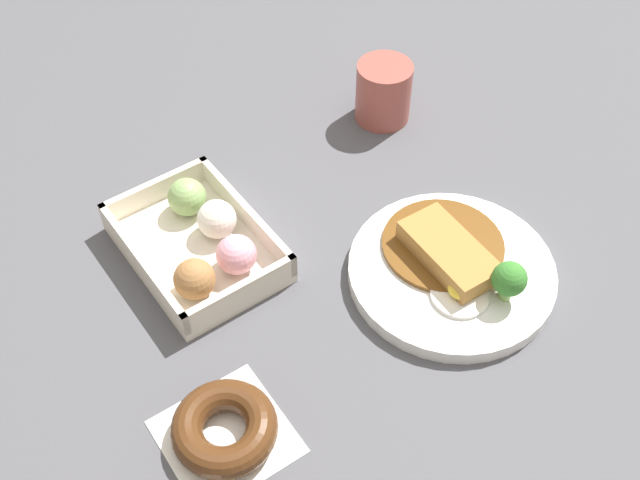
{
  "coord_description": "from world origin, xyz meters",
  "views": [
    {
      "loc": [
        -0.43,
        0.36,
        0.7
      ],
      "look_at": [
        0.04,
        0.02,
        0.03
      ],
      "focal_mm": 43.73,
      "sensor_mm": 36.0,
      "label": 1
    }
  ],
  "objects_px": {
    "curry_plate": "(453,268)",
    "donut_box": "(202,242)",
    "chocolate_ring_donut": "(225,429)",
    "coffee_mug": "(383,92)"
  },
  "relations": [
    {
      "from": "curry_plate",
      "to": "coffee_mug",
      "type": "distance_m",
      "value": 0.29
    },
    {
      "from": "chocolate_ring_donut",
      "to": "coffee_mug",
      "type": "relative_size",
      "value": 1.45
    },
    {
      "from": "coffee_mug",
      "to": "curry_plate",
      "type": "bearing_deg",
      "value": 157.06
    },
    {
      "from": "curry_plate",
      "to": "donut_box",
      "type": "height_order",
      "value": "curry_plate"
    },
    {
      "from": "donut_box",
      "to": "coffee_mug",
      "type": "height_order",
      "value": "coffee_mug"
    },
    {
      "from": "curry_plate",
      "to": "chocolate_ring_donut",
      "type": "xyz_separation_m",
      "value": [
        -0.02,
        0.31,
        0.0
      ]
    },
    {
      "from": "curry_plate",
      "to": "coffee_mug",
      "type": "bearing_deg",
      "value": -22.94
    },
    {
      "from": "curry_plate",
      "to": "chocolate_ring_donut",
      "type": "height_order",
      "value": "curry_plate"
    },
    {
      "from": "chocolate_ring_donut",
      "to": "coffee_mug",
      "type": "xyz_separation_m",
      "value": [
        0.29,
        -0.43,
        0.03
      ]
    },
    {
      "from": "coffee_mug",
      "to": "chocolate_ring_donut",
      "type": "bearing_deg",
      "value": 124.12
    }
  ]
}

